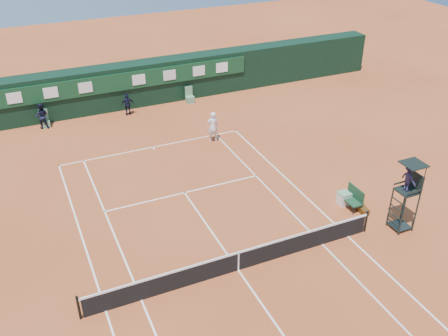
# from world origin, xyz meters

# --- Properties ---
(ground) EXTENTS (90.00, 90.00, 0.00)m
(ground) POSITION_xyz_m (0.00, 0.00, 0.00)
(ground) COLOR #B5542A
(ground) RESTS_ON ground
(court_lines) EXTENTS (11.05, 23.85, 0.01)m
(court_lines) POSITION_xyz_m (0.00, 0.00, 0.01)
(court_lines) COLOR silver
(court_lines) RESTS_ON ground
(tennis_net) EXTENTS (12.90, 0.10, 1.10)m
(tennis_net) POSITION_xyz_m (0.00, 0.00, 0.51)
(tennis_net) COLOR black
(tennis_net) RESTS_ON ground
(back_wall) EXTENTS (40.00, 1.65, 3.00)m
(back_wall) POSITION_xyz_m (0.00, 18.74, 1.51)
(back_wall) COLOR black
(back_wall) RESTS_ON ground
(linesman_chair_left) EXTENTS (0.55, 0.50, 1.15)m
(linesman_chair_left) POSITION_xyz_m (-5.50, 17.48, 0.32)
(linesman_chair_left) COLOR #5F916C
(linesman_chair_left) RESTS_ON ground
(linesman_chair_right) EXTENTS (0.55, 0.50, 1.15)m
(linesman_chair_right) POSITION_xyz_m (4.50, 17.48, 0.32)
(linesman_chair_right) COLOR #5E916C
(linesman_chair_right) RESTS_ON ground
(umpire_chair) EXTENTS (0.96, 0.95, 3.42)m
(umpire_chair) POSITION_xyz_m (8.01, -0.45, 2.46)
(umpire_chair) COLOR black
(umpire_chair) RESTS_ON ground
(player_bench) EXTENTS (0.56, 1.20, 1.10)m
(player_bench) POSITION_xyz_m (7.04, 1.83, 0.60)
(player_bench) COLOR #193E26
(player_bench) RESTS_ON ground
(tennis_bag) EXTENTS (0.46, 0.84, 0.30)m
(tennis_bag) POSITION_xyz_m (7.27, 1.31, 0.15)
(tennis_bag) COLOR black
(tennis_bag) RESTS_ON ground
(cooler) EXTENTS (0.57, 0.57, 0.65)m
(cooler) POSITION_xyz_m (6.85, 2.25, 0.33)
(cooler) COLOR silver
(cooler) RESTS_ON ground
(tennis_ball) EXTENTS (0.07, 0.07, 0.07)m
(tennis_ball) POSITION_xyz_m (-0.11, 5.55, 0.04)
(tennis_ball) COLOR #C1DA32
(tennis_ball) RESTS_ON ground
(player) EXTENTS (0.71, 0.47, 1.94)m
(player) POSITION_xyz_m (3.62, 11.18, 0.97)
(player) COLOR silver
(player) RESTS_ON ground
(ball_kid_left) EXTENTS (0.94, 0.81, 1.70)m
(ball_kid_left) POSITION_xyz_m (-5.65, 17.36, 0.85)
(ball_kid_left) COLOR black
(ball_kid_left) RESTS_ON ground
(ball_kid_right) EXTENTS (0.91, 0.42, 1.52)m
(ball_kid_right) POSITION_xyz_m (-0.11, 17.13, 0.76)
(ball_kid_right) COLOR black
(ball_kid_right) RESTS_ON ground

